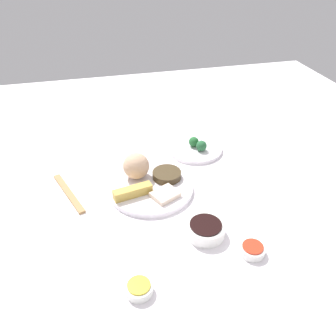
{
  "coord_description": "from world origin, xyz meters",
  "views": [
    {
      "loc": [
        0.81,
        -0.19,
        0.7
      ],
      "look_at": [
        -0.1,
        0.04,
        0.06
      ],
      "focal_mm": 37.74,
      "sensor_mm": 36.0,
      "label": 1
    }
  ],
  "objects_px": {
    "broccoli_plate": "(195,149)",
    "sauce_ramekin_hot_mustard": "(139,289)",
    "main_plate": "(151,188)",
    "soy_sauce_bowl": "(205,230)",
    "chopsticks_pair": "(69,193)",
    "sauce_ramekin_sweet_and_sour": "(252,250)"
  },
  "relations": [
    {
      "from": "broccoli_plate",
      "to": "sauce_ramekin_hot_mustard",
      "type": "distance_m",
      "value": 0.63
    },
    {
      "from": "main_plate",
      "to": "broccoli_plate",
      "type": "distance_m",
      "value": 0.28
    },
    {
      "from": "main_plate",
      "to": "soy_sauce_bowl",
      "type": "xyz_separation_m",
      "value": [
        0.22,
        0.1,
        0.01
      ]
    },
    {
      "from": "sauce_ramekin_hot_mustard",
      "to": "chopsticks_pair",
      "type": "xyz_separation_m",
      "value": [
        -0.4,
        -0.15,
        -0.01
      ]
    },
    {
      "from": "main_plate",
      "to": "chopsticks_pair",
      "type": "distance_m",
      "value": 0.25
    },
    {
      "from": "broccoli_plate",
      "to": "sauce_ramekin_sweet_and_sour",
      "type": "height_order",
      "value": "sauce_ramekin_sweet_and_sour"
    },
    {
      "from": "sauce_ramekin_hot_mustard",
      "to": "soy_sauce_bowl",
      "type": "bearing_deg",
      "value": 123.59
    },
    {
      "from": "main_plate",
      "to": "sauce_ramekin_hot_mustard",
      "type": "distance_m",
      "value": 0.37
    },
    {
      "from": "broccoli_plate",
      "to": "sauce_ramekin_hot_mustard",
      "type": "relative_size",
      "value": 3.13
    },
    {
      "from": "main_plate",
      "to": "broccoli_plate",
      "type": "bearing_deg",
      "value": 133.52
    },
    {
      "from": "broccoli_plate",
      "to": "sauce_ramekin_hot_mustard",
      "type": "height_order",
      "value": "sauce_ramekin_hot_mustard"
    },
    {
      "from": "broccoli_plate",
      "to": "sauce_ramekin_sweet_and_sour",
      "type": "bearing_deg",
      "value": -1.23
    },
    {
      "from": "soy_sauce_bowl",
      "to": "sauce_ramekin_hot_mustard",
      "type": "relative_size",
      "value": 1.63
    },
    {
      "from": "soy_sauce_bowl",
      "to": "chopsticks_pair",
      "type": "xyz_separation_m",
      "value": [
        -0.27,
        -0.35,
        -0.01
      ]
    },
    {
      "from": "main_plate",
      "to": "chopsticks_pair",
      "type": "height_order",
      "value": "main_plate"
    },
    {
      "from": "soy_sauce_bowl",
      "to": "chopsticks_pair",
      "type": "relative_size",
      "value": 0.48
    },
    {
      "from": "sauce_ramekin_sweet_and_sour",
      "to": "soy_sauce_bowl",
      "type": "bearing_deg",
      "value": -134.06
    },
    {
      "from": "broccoli_plate",
      "to": "chopsticks_pair",
      "type": "bearing_deg",
      "value": -71.39
    },
    {
      "from": "chopsticks_pair",
      "to": "broccoli_plate",
      "type": "bearing_deg",
      "value": 108.61
    },
    {
      "from": "sauce_ramekin_sweet_and_sour",
      "to": "chopsticks_pair",
      "type": "distance_m",
      "value": 0.57
    },
    {
      "from": "broccoli_plate",
      "to": "chopsticks_pair",
      "type": "xyz_separation_m",
      "value": [
        0.15,
        -0.45,
        -0.0
      ]
    },
    {
      "from": "sauce_ramekin_sweet_and_sour",
      "to": "sauce_ramekin_hot_mustard",
      "type": "relative_size",
      "value": 1.0
    }
  ]
}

